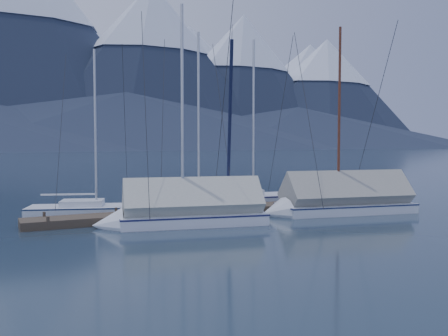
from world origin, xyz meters
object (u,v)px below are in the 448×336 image
(sailboat_open_left, at_px, (106,211))
(person, at_px, (300,187))
(sailboat_open_mid, at_px, (209,206))
(sailboat_covered_far, at_px, (179,213))
(sailboat_open_right, at_px, (262,200))
(sailboat_covered_near, at_px, (335,203))

(sailboat_open_left, bearing_deg, person, -16.21)
(sailboat_open_mid, bearing_deg, sailboat_covered_far, -129.63)
(sailboat_open_left, distance_m, sailboat_open_mid, 5.10)
(sailboat_covered_far, distance_m, person, 7.50)
(sailboat_covered_far, bearing_deg, sailboat_open_right, 34.95)
(sailboat_open_right, distance_m, sailboat_covered_near, 5.15)
(sailboat_open_right, bearing_deg, sailboat_open_mid, -163.34)
(sailboat_open_right, bearing_deg, sailboat_covered_near, -77.86)
(sailboat_open_left, relative_size, sailboat_covered_near, 0.87)
(sailboat_open_mid, relative_size, sailboat_open_right, 0.98)
(person, bearing_deg, sailboat_covered_near, -171.62)
(sailboat_open_mid, height_order, sailboat_covered_near, sailboat_open_mid)
(sailboat_open_mid, bearing_deg, sailboat_open_right, 16.66)
(sailboat_open_left, bearing_deg, sailboat_covered_far, -65.47)
(sailboat_covered_near, height_order, sailboat_covered_far, sailboat_covered_far)
(sailboat_covered_near, xyz_separation_m, sailboat_covered_far, (-7.92, 0.25, -0.01))
(sailboat_open_left, xyz_separation_m, sailboat_covered_far, (2.02, -4.44, 0.33))
(sailboat_open_right, xyz_separation_m, sailboat_covered_near, (1.08, -5.03, 0.32))
(sailboat_covered_far, height_order, person, sailboat_covered_far)
(sailboat_open_left, height_order, sailboat_open_mid, sailboat_open_mid)
(sailboat_open_mid, distance_m, sailboat_covered_far, 4.73)
(sailboat_open_mid, distance_m, person, 4.76)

